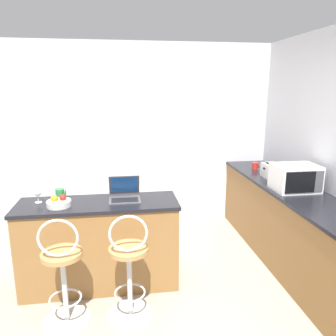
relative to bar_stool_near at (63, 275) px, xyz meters
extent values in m
plane|color=gray|center=(0.75, -0.12, -0.46)|extent=(20.00, 20.00, 0.00)
cube|color=silver|center=(0.75, 2.13, 0.84)|extent=(12.00, 0.06, 2.60)
cube|color=olive|center=(0.28, 0.54, -0.03)|extent=(1.53, 0.49, 0.86)
cube|color=black|center=(0.28, 0.54, 0.42)|extent=(1.56, 0.52, 0.03)
cube|color=olive|center=(2.39, 0.74, -0.03)|extent=(0.57, 2.72, 0.86)
cube|color=black|center=(2.39, 0.74, 0.42)|extent=(0.60, 2.75, 0.03)
cylinder|color=silver|center=(0.00, 0.02, -0.45)|extent=(0.40, 0.40, 0.02)
cylinder|color=silver|center=(0.00, 0.02, -0.14)|extent=(0.04, 0.04, 0.62)
torus|color=silver|center=(0.00, 0.02, -0.24)|extent=(0.28, 0.28, 0.02)
cylinder|color=#B7844C|center=(0.00, 0.02, 0.18)|extent=(0.34, 0.34, 0.04)
torus|color=silver|center=(0.00, -0.08, 0.37)|extent=(0.32, 0.02, 0.32)
cylinder|color=silver|center=(0.55, 0.02, -0.45)|extent=(0.40, 0.40, 0.02)
cylinder|color=silver|center=(0.55, 0.02, -0.14)|extent=(0.04, 0.04, 0.62)
torus|color=silver|center=(0.55, 0.02, -0.24)|extent=(0.28, 0.28, 0.02)
cylinder|color=#B7844C|center=(0.55, 0.02, 0.18)|extent=(0.34, 0.34, 0.04)
torus|color=silver|center=(0.55, -0.08, 0.37)|extent=(0.32, 0.02, 0.32)
cube|color=#47474C|center=(0.54, 0.56, 0.44)|extent=(0.31, 0.24, 0.01)
cube|color=black|center=(0.54, 0.54, 0.45)|extent=(0.26, 0.13, 0.00)
cube|color=#47474C|center=(0.54, 0.69, 0.56)|extent=(0.31, 0.10, 0.21)
cube|color=#19478C|center=(0.54, 0.69, 0.56)|extent=(0.27, 0.08, 0.18)
cube|color=white|center=(2.37, 0.63, 0.58)|extent=(0.46, 0.35, 0.28)
cube|color=black|center=(2.33, 0.45, 0.58)|extent=(0.32, 0.01, 0.23)
cube|color=#4C4C51|center=(2.54, 0.45, 0.58)|extent=(0.09, 0.01, 0.23)
cube|color=silver|center=(2.35, 1.15, 0.52)|extent=(0.18, 0.26, 0.17)
cube|color=black|center=(2.32, 1.15, 0.61)|extent=(0.04, 0.18, 0.00)
cube|color=black|center=(2.39, 1.15, 0.61)|extent=(0.04, 0.18, 0.00)
cube|color=black|center=(2.25, 1.15, 0.56)|extent=(0.02, 0.02, 0.02)
cylinder|color=#338447|center=(-0.11, 0.72, 0.48)|extent=(0.08, 0.08, 0.10)
torus|color=#338447|center=(-0.05, 0.72, 0.49)|extent=(0.01, 0.06, 0.06)
cylinder|color=red|center=(2.32, 1.58, 0.48)|extent=(0.07, 0.07, 0.10)
torus|color=red|center=(2.37, 1.58, 0.49)|extent=(0.01, 0.06, 0.06)
cylinder|color=silver|center=(-0.08, 0.48, 0.46)|extent=(0.23, 0.23, 0.05)
sphere|color=red|center=(-0.04, 0.50, 0.51)|extent=(0.06, 0.06, 0.06)
sphere|color=orange|center=(-0.12, 0.49, 0.51)|extent=(0.07, 0.07, 0.07)
sphere|color=#66B233|center=(-0.04, 0.51, 0.51)|extent=(0.06, 0.06, 0.06)
cylinder|color=silver|center=(-0.30, 0.62, 0.44)|extent=(0.07, 0.07, 0.00)
cylinder|color=silver|center=(-0.30, 0.62, 0.47)|extent=(0.01, 0.01, 0.07)
sphere|color=silver|center=(-0.30, 0.62, 0.53)|extent=(0.07, 0.07, 0.07)
camera|label=1|loc=(0.51, -2.55, 1.52)|focal=35.00mm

